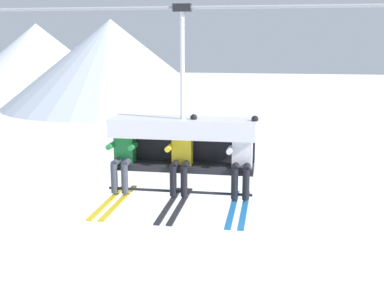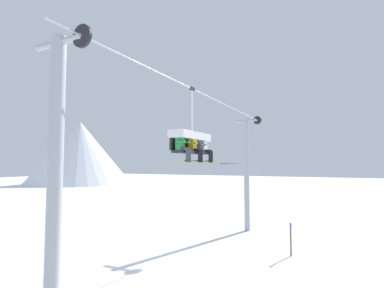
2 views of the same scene
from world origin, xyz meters
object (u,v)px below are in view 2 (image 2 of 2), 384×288
chairlift_chair (190,139)px  skier_white (206,148)px  skier_yellow (195,146)px  skier_green (183,146)px  trail_sign (291,237)px  lift_tower_near (55,183)px  lift_tower_far (247,171)px

chairlift_chair → skier_white: chairlift_chair is taller
skier_yellow → skier_white: bearing=0.0°
skier_green → skier_white: bearing=0.2°
chairlift_chair → skier_green: (-0.98, -0.22, -0.30)m
trail_sign → skier_green: bearing=156.5°
lift_tower_near → chairlift_chair: size_ratio=2.63×
lift_tower_far → chairlift_chair: (-9.58, -0.71, 1.42)m
chairlift_chair → skier_yellow: size_ratio=1.74×
lift_tower_near → lift_tower_far: (15.12, 0.00, 0.00)m
skier_yellow → trail_sign: size_ratio=1.06×
lift_tower_near → skier_white: 6.69m
lift_tower_far → skier_white: 8.72m
skier_white → skier_yellow: bearing=180.0°
skier_white → trail_sign: 6.51m
skier_white → lift_tower_far: bearing=6.1°
lift_tower_near → chairlift_chair: bearing=-7.3°
chairlift_chair → lift_tower_far: bearing=4.2°
chairlift_chair → skier_green: 1.05m
lift_tower_near → skier_white: (6.53, -0.92, 1.13)m
lift_tower_near → lift_tower_far: same height
lift_tower_far → chairlift_chair: bearing=-175.8°
lift_tower_near → skier_green: bearing=-11.5°
lift_tower_near → chairlift_chair: lift_tower_near is taller
lift_tower_near → skier_green: lift_tower_near is taller
lift_tower_far → chairlift_chair: 9.71m
lift_tower_near → trail_sign: (10.66, -3.58, -3.14)m
trail_sign → chairlift_chair: bearing=150.7°
skier_yellow → chairlift_chair: bearing=90.9°
lift_tower_far → chairlift_chair: size_ratio=2.63×
lift_tower_near → skier_green: size_ratio=4.57×
lift_tower_near → lift_tower_far: bearing=0.0°
skier_white → chairlift_chair: bearing=167.7°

